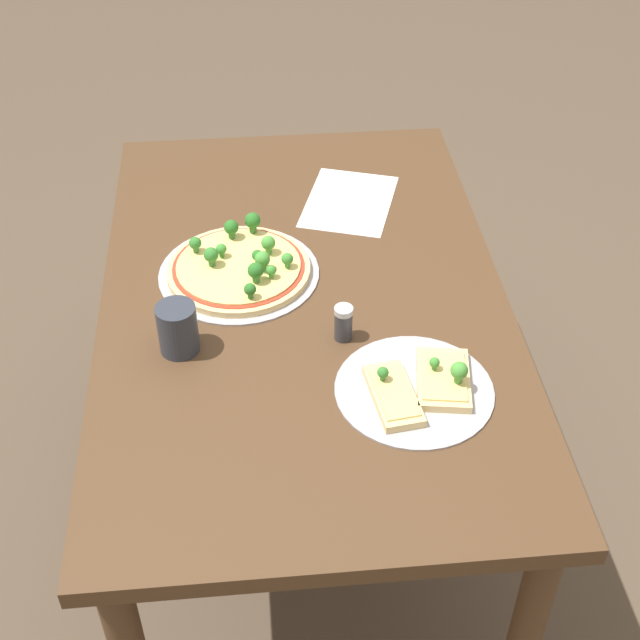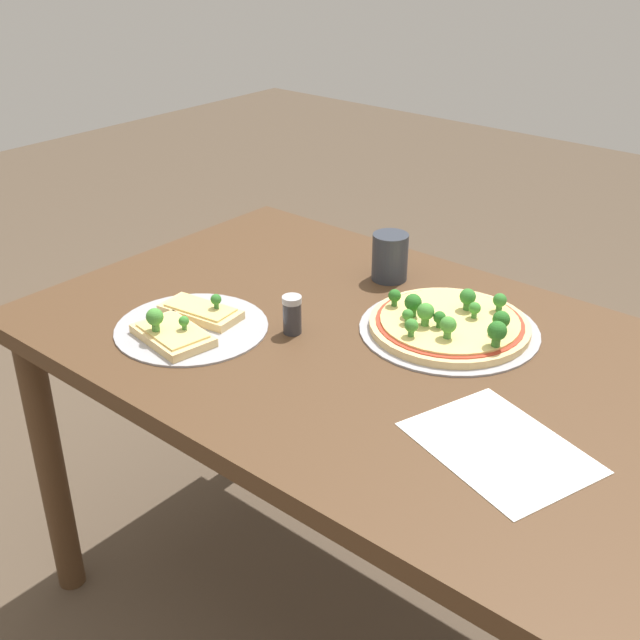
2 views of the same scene
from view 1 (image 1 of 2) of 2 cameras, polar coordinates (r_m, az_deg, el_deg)
The scene contains 7 objects.
ground_plane at distance 2.29m, azimuth -0.83°, elevation -12.04°, with size 8.00×8.00×0.00m, color brown.
dining_table at distance 1.84m, azimuth -1.01°, elevation -0.47°, with size 1.30×0.81×0.70m.
pizza_tray_whole at distance 1.84m, azimuth -5.16°, elevation 3.39°, with size 0.33×0.33×0.07m.
pizza_tray_slice at distance 1.59m, azimuth 6.40°, elevation -4.25°, with size 0.28×0.28×0.07m.
drinking_cup at distance 1.65m, azimuth -9.09°, elevation -0.55°, with size 0.07×0.07×0.10m, color #2D333D.
condiment_shaker at distance 1.66m, azimuth 1.51°, elevation -0.18°, with size 0.04×0.04×0.07m.
paper_menu at distance 2.06m, azimuth 1.88°, elevation 7.59°, with size 0.25×0.19×0.00m, color white.
Camera 1 is at (-1.39, 0.10, 1.82)m, focal length 50.00 mm.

